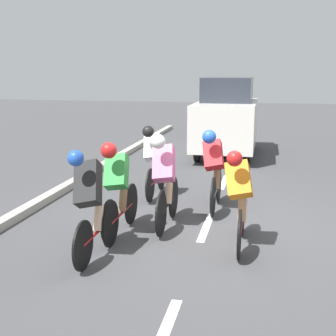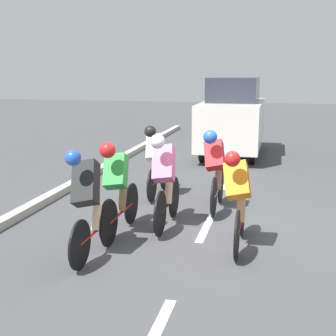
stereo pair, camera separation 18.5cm
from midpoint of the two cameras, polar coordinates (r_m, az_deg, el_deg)
name	(u,v)px [view 2 (the right image)]	position (r m, az deg, el deg)	size (l,w,h in m)	color
ground_plane	(206,227)	(7.66, 5.40, -7.13)	(60.00, 60.00, 0.00)	#424244
lane_stripe_near	(155,334)	(4.75, -0.44, -19.63)	(0.12, 1.40, 0.01)	white
lane_stripe_mid	(206,227)	(7.61, 5.35, -7.22)	(0.12, 1.40, 0.01)	white
lane_stripe_far	(228,182)	(10.67, 7.78, -1.72)	(0.12, 1.40, 0.01)	white
curb	(26,210)	(8.60, -16.32, -4.93)	(0.20, 25.38, 0.14)	#A8A399
cyclist_pink	(165,179)	(7.37, 0.32, -1.31)	(0.40, 1.67, 1.54)	black
cyclist_orange	(238,197)	(6.59, 9.33, -3.53)	(0.42, 1.64, 1.44)	black
cyclist_black	(88,200)	(6.29, -8.85, -3.89)	(0.44, 1.63, 1.51)	black
cyclist_red	(215,168)	(8.33, 6.42, 0.03)	(0.42, 1.66, 1.49)	black
cyclist_white	(156,159)	(9.25, -0.89, 1.14)	(0.40, 1.66, 1.45)	black
cyclist_green	(117,186)	(7.04, -5.49, -2.15)	(0.39, 1.72, 1.48)	black
support_car	(233,117)	(13.98, 8.26, 6.15)	(1.70, 3.95, 2.28)	black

